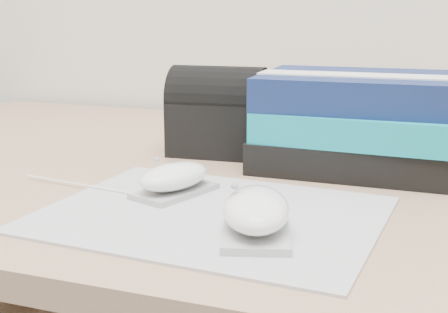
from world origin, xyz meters
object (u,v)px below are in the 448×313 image
(book_stack, at_px, (357,121))
(pouch, at_px, (219,112))
(mouse_rear, at_px, (174,179))
(mouse_front, at_px, (256,213))
(desk, at_px, (318,312))

(book_stack, bearing_deg, pouch, 178.70)
(mouse_rear, bearing_deg, book_stack, 50.94)
(mouse_rear, height_order, book_stack, book_stack)
(mouse_front, bearing_deg, desk, 89.29)
(desk, distance_m, mouse_rear, 0.36)
(mouse_rear, xyz_separation_m, mouse_front, (0.13, -0.09, 0.00))
(mouse_front, relative_size, pouch, 0.89)
(mouse_rear, bearing_deg, mouse_front, -35.66)
(mouse_rear, relative_size, mouse_front, 0.86)
(mouse_rear, bearing_deg, desk, 58.99)
(mouse_rear, relative_size, book_stack, 0.42)
(desk, height_order, book_stack, book_stack)
(mouse_front, xyz_separation_m, book_stack, (0.05, 0.31, 0.04))
(mouse_front, distance_m, pouch, 0.35)
(book_stack, distance_m, pouch, 0.20)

